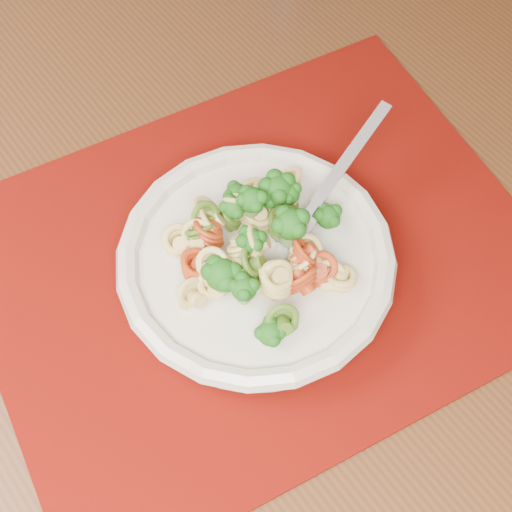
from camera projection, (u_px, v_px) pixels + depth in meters
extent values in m
cube|color=#4A2D14|center=(269.00, 185.00, 0.73)|extent=(1.66, 1.39, 0.04)
cube|color=#610704|center=(258.00, 260.00, 0.66)|extent=(0.57, 0.49, 0.00)
cylinder|color=beige|center=(256.00, 275.00, 0.64)|extent=(0.10, 0.10, 0.01)
cylinder|color=beige|center=(256.00, 265.00, 0.63)|extent=(0.22, 0.22, 0.03)
torus|color=beige|center=(256.00, 258.00, 0.62)|extent=(0.24, 0.24, 0.02)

